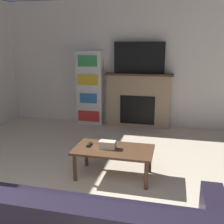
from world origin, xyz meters
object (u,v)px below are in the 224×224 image
fireplace (138,100)px  coffee_table (114,152)px  bookshelf (90,88)px  tv (139,58)px

fireplace → coffee_table: size_ratio=1.39×
coffee_table → bookshelf: size_ratio=0.64×
coffee_table → bookshelf: bookshelf is taller
bookshelf → coffee_table: bearing=-65.2°
tv → bookshelf: (-1.08, -0.00, -0.68)m
fireplace → coffee_table: bearing=-89.7°
fireplace → bookshelf: bearing=-178.7°
fireplace → tv: bearing=-90.0°
tv → bookshelf: 1.28m
tv → coffee_table: bearing=-89.7°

